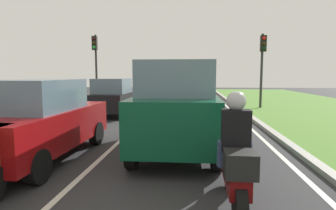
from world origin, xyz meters
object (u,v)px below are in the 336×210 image
object	(u,v)px
car_suv_ahead	(177,106)
traffic_light_near_right	(263,57)
car_sedan_left_lane	(39,120)
car_hatchback_far	(114,97)
rider_person	(236,129)
traffic_light_overhead_left	(95,56)
motorcycle	(235,172)

from	to	relation	value
car_suv_ahead	traffic_light_near_right	world-z (taller)	traffic_light_near_right
car_sedan_left_lane	car_hatchback_far	distance (m)	7.17
rider_person	traffic_light_overhead_left	world-z (taller)	traffic_light_overhead_left
car_suv_ahead	rider_person	bearing A→B (deg)	-72.47
rider_person	traffic_light_near_right	xyz separation A→B (m)	(3.34, 12.51, 1.77)
car_suv_ahead	motorcycle	distance (m)	3.38
car_hatchback_far	rider_person	bearing A→B (deg)	-63.43
car_hatchback_far	traffic_light_overhead_left	distance (m)	6.26
rider_person	traffic_light_overhead_left	distance (m)	16.21
car_sedan_left_lane	motorcycle	bearing A→B (deg)	-25.91
car_sedan_left_lane	motorcycle	size ratio (longest dim) A/B	2.28
car_hatchback_far	motorcycle	bearing A→B (deg)	-63.56
car_hatchback_far	traffic_light_near_right	distance (m)	8.67
car_sedan_left_lane	motorcycle	world-z (taller)	car_sedan_left_lane
car_suv_ahead	rider_person	xyz separation A→B (m)	(1.00, -3.13, 0.02)
car_suv_ahead	rider_person	world-z (taller)	car_suv_ahead
rider_person	traffic_light_overhead_left	size ratio (longest dim) A/B	0.25
car_sedan_left_lane	car_hatchback_far	size ratio (longest dim) A/B	1.16
car_suv_ahead	motorcycle	bearing A→B (deg)	-72.76
car_hatchback_far	car_sedan_left_lane	bearing A→B (deg)	-86.88
car_sedan_left_lane	traffic_light_near_right	distance (m)	13.00
rider_person	car_suv_ahead	bearing A→B (deg)	108.94
motorcycle	traffic_light_near_right	xyz separation A→B (m)	(3.34, 12.56, 2.39)
car_suv_ahead	car_sedan_left_lane	xyz separation A→B (m)	(-3.16, -1.03, -0.25)
traffic_light_near_right	rider_person	bearing A→B (deg)	-104.94
car_sedan_left_lane	traffic_light_overhead_left	distance (m)	12.89
motorcycle	rider_person	size ratio (longest dim) A/B	1.63
motorcycle	traffic_light_overhead_left	size ratio (longest dim) A/B	0.41
car_suv_ahead	car_hatchback_far	distance (m)	7.04
traffic_light_overhead_left	car_sedan_left_lane	bearing A→B (deg)	-76.68
motorcycle	traffic_light_overhead_left	xyz separation A→B (m)	(-7.09, 14.49, 2.61)
rider_person	motorcycle	bearing A→B (deg)	-91.19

